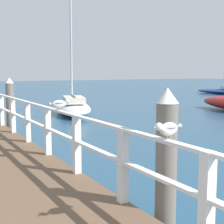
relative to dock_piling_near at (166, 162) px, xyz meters
name	(u,v)px	position (x,y,z in m)	size (l,w,h in m)	color
pier_railing	(13,111)	(-0.38, 6.67, 0.02)	(0.12, 18.74, 1.05)	white
dock_piling_near	(166,162)	(0.00, 0.00, 0.00)	(0.29, 0.29, 1.97)	#6B6056
dock_piling_far	(10,105)	(0.00, 8.66, 0.00)	(0.29, 0.29, 1.97)	#6B6056
seagull_foreground	(168,128)	(-0.39, -0.50, 0.56)	(0.47, 0.22, 0.21)	white
seagull_background	(60,103)	(-0.37, 2.84, 0.56)	(0.48, 0.19, 0.21)	white
boat_2	(73,106)	(4.13, 12.75, -0.61)	(3.37, 5.97, 7.03)	white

